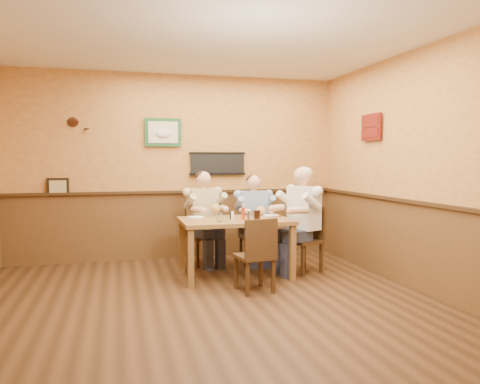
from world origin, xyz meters
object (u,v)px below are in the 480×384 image
object	(u,v)px
chair_near_side	(254,254)
diner_tan_shirt	(203,223)
dining_table	(235,226)
chair_right_end	(304,239)
chair_back_left	(203,235)
water_glass_left	(219,217)
salt_shaker	(232,215)
diner_blue_polo	(253,224)
hot_sauce_bottle	(243,213)
chair_back_right	(253,235)
pepper_shaker	(231,215)
diner_white_elder	(304,225)
water_glass_mid	(251,216)
cola_tumbler	(256,215)

from	to	relation	value
chair_near_side	diner_tan_shirt	distance (m)	1.56
dining_table	chair_right_end	world-z (taller)	chair_right_end
chair_back_left	water_glass_left	distance (m)	1.04
diner_tan_shirt	salt_shaker	size ratio (longest dim) A/B	12.02
diner_blue_polo	hot_sauce_bottle	bearing A→B (deg)	-113.08
chair_back_right	hot_sauce_bottle	distance (m)	0.98
diner_tan_shirt	salt_shaker	xyz separation A→B (m)	(0.24, -0.83, 0.20)
chair_right_end	pepper_shaker	size ratio (longest dim) A/B	8.89
dining_table	chair_back_right	size ratio (longest dim) A/B	1.72
dining_table	diner_tan_shirt	distance (m)	0.84
dining_table	diner_tan_shirt	bearing A→B (deg)	109.68
chair_back_right	salt_shaker	world-z (taller)	salt_shaker
chair_back_right	diner_white_elder	world-z (taller)	diner_white_elder
chair_back_left	water_glass_mid	world-z (taller)	water_glass_mid
chair_back_right	hot_sauce_bottle	world-z (taller)	hot_sauce_bottle
chair_back_left	water_glass_mid	bearing A→B (deg)	-85.53
water_glass_mid	chair_near_side	bearing A→B (deg)	-99.80
water_glass_left	cola_tumbler	world-z (taller)	cola_tumbler
pepper_shaker	diner_white_elder	bearing A→B (deg)	0.54
diner_tan_shirt	water_glass_left	distance (m)	0.99
chair_back_right	chair_near_side	bearing A→B (deg)	-104.13
chair_right_end	water_glass_mid	xyz separation A→B (m)	(-0.83, -0.31, 0.37)
chair_near_side	water_glass_mid	bearing A→B (deg)	-108.58
water_glass_left	pepper_shaker	xyz separation A→B (m)	(0.19, 0.16, -0.00)
chair_back_right	chair_right_end	world-z (taller)	chair_right_end
chair_near_side	diner_blue_polo	size ratio (longest dim) A/B	0.74
diner_blue_polo	salt_shaker	xyz separation A→B (m)	(-0.49, -0.73, 0.22)
chair_back_left	cola_tumbler	size ratio (longest dim) A/B	6.89
pepper_shaker	dining_table	bearing A→B (deg)	20.71
diner_blue_polo	hot_sauce_bottle	world-z (taller)	diner_blue_polo
water_glass_left	salt_shaker	distance (m)	0.25
diner_tan_shirt	diner_white_elder	size ratio (longest dim) A/B	0.95
water_glass_mid	pepper_shaker	xyz separation A→B (m)	(-0.17, 0.30, -0.02)
dining_table	salt_shaker	size ratio (longest dim) A/B	13.90
chair_near_side	diner_blue_polo	xyz separation A→B (m)	(0.40, 1.42, 0.15)
chair_near_side	pepper_shaker	xyz separation A→B (m)	(-0.10, 0.70, 0.37)
dining_table	cola_tumbler	bearing A→B (deg)	-34.14
chair_back_left	chair_near_side	distance (m)	1.55
dining_table	diner_white_elder	xyz separation A→B (m)	(0.94, -0.01, -0.02)
water_glass_left	hot_sauce_bottle	world-z (taller)	hot_sauce_bottle
dining_table	diner_white_elder	distance (m)	0.94
diner_white_elder	chair_right_end	bearing A→B (deg)	0.00
diner_tan_shirt	diner_white_elder	xyz separation A→B (m)	(1.22, -0.80, 0.03)
chair_near_side	chair_right_end	bearing A→B (deg)	-150.46
chair_right_end	dining_table	bearing A→B (deg)	-111.61
water_glass_mid	cola_tumbler	bearing A→B (deg)	51.94
chair_near_side	pepper_shaker	distance (m)	0.80
chair_near_side	diner_white_elder	xyz separation A→B (m)	(0.90, 0.71, 0.21)
diner_blue_polo	water_glass_mid	size ratio (longest dim) A/B	8.74
chair_near_side	diner_tan_shirt	size ratio (longest dim) A/B	0.71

